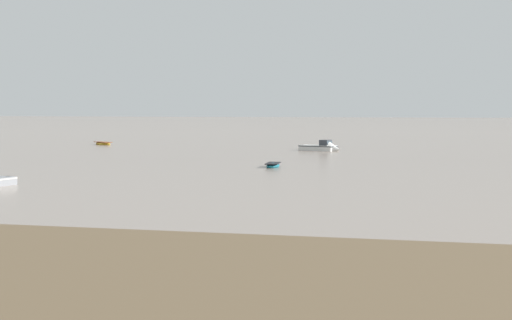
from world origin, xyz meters
TOP-DOWN VIEW (x-y plane):
  - motorboat_moored_1 at (20.25, 57.76)m, footprint 6.06×3.74m
  - rowboat_moored_2 at (19.66, 28.90)m, footprint 1.50×3.64m
  - rowboat_moored_4 at (-15.52, 66.14)m, footprint 3.96×3.39m

SIDE VIEW (x-z plane):
  - rowboat_moored_2 at x=19.66m, z-range -0.13..0.43m
  - rowboat_moored_4 at x=-15.52m, z-range -0.14..0.48m
  - motorboat_moored_1 at x=20.25m, z-range -0.76..1.42m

